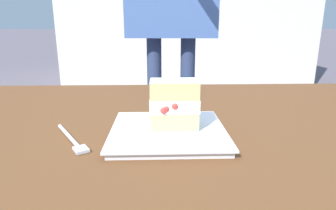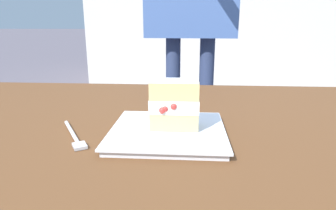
{
  "view_description": "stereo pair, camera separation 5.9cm",
  "coord_description": "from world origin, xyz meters",
  "px_view_note": "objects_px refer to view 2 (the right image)",
  "views": [
    {
      "loc": [
        -0.02,
        0.69,
        0.92
      ],
      "look_at": [
        -0.04,
        0.12,
        0.76
      ],
      "focal_mm": 30.58,
      "sensor_mm": 36.0,
      "label": 1
    },
    {
      "loc": [
        -0.08,
        0.69,
        0.92
      ],
      "look_at": [
        -0.04,
        0.12,
        0.76
      ],
      "focal_mm": 30.58,
      "sensor_mm": 36.0,
      "label": 2
    }
  ],
  "objects_px": {
    "patio_table": "(156,150)",
    "dessert_plate": "(168,132)",
    "cake_slice": "(174,104)",
    "dessert_fork": "(74,136)"
  },
  "relations": [
    {
      "from": "cake_slice",
      "to": "patio_table",
      "type": "bearing_deg",
      "value": -64.95
    },
    {
      "from": "dessert_plate",
      "to": "patio_table",
      "type": "bearing_deg",
      "value": -71.3
    },
    {
      "from": "dessert_plate",
      "to": "cake_slice",
      "type": "xyz_separation_m",
      "value": [
        -0.01,
        -0.01,
        0.06
      ]
    },
    {
      "from": "patio_table",
      "to": "dessert_plate",
      "type": "bearing_deg",
      "value": 108.7
    },
    {
      "from": "patio_table",
      "to": "cake_slice",
      "type": "bearing_deg",
      "value": 115.05
    },
    {
      "from": "cake_slice",
      "to": "dessert_fork",
      "type": "distance_m",
      "value": 0.22
    },
    {
      "from": "patio_table",
      "to": "dessert_fork",
      "type": "distance_m",
      "value": 0.23
    },
    {
      "from": "dessert_plate",
      "to": "dessert_fork",
      "type": "relative_size",
      "value": 1.55
    },
    {
      "from": "dessert_fork",
      "to": "patio_table",
      "type": "bearing_deg",
      "value": -135.76
    },
    {
      "from": "patio_table",
      "to": "cake_slice",
      "type": "xyz_separation_m",
      "value": [
        -0.05,
        0.12,
        0.16
      ]
    }
  ]
}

